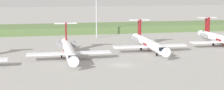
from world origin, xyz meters
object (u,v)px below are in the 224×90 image
(regional_jet_fourth, at_px, (221,39))
(regional_jet_second, at_px, (69,50))
(regional_jet_third, at_px, (149,43))
(antenna_mast, at_px, (96,11))

(regional_jet_fourth, bearing_deg, regional_jet_second, -168.89)
(regional_jet_third, distance_m, regional_jet_fourth, 27.01)
(regional_jet_second, distance_m, antenna_mast, 41.23)
(regional_jet_second, distance_m, regional_jet_third, 26.08)
(regional_jet_third, distance_m, antenna_mast, 34.46)
(antenna_mast, bearing_deg, regional_jet_second, -109.88)
(regional_jet_second, xyz_separation_m, antenna_mast, (13.75, 38.02, 8.09))
(regional_jet_second, bearing_deg, regional_jet_fourth, 11.11)
(regional_jet_second, height_order, regional_jet_fourth, same)
(regional_jet_second, distance_m, regional_jet_fourth, 52.99)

